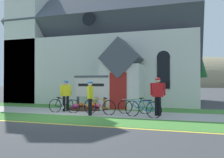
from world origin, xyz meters
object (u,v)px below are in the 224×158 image
at_px(cyclist_in_blue_jersey, 90,96).
at_px(roadside_conifer, 188,43).
at_px(bicycle_white, 143,109).
at_px(bicycle_silver, 100,107).
at_px(church_sign, 91,87).
at_px(bicycle_yellow, 64,105).
at_px(bicycle_blue, 135,106).
at_px(cyclist_in_orange_jersey, 158,93).
at_px(cyclist_in_white_jersey, 66,93).

distance_m(cyclist_in_blue_jersey, roadside_conifer, 10.71).
distance_m(bicycle_white, bicycle_silver, 2.20).
bearing_deg(cyclist_in_blue_jersey, church_sign, 112.05).
xyz_separation_m(bicycle_yellow, cyclist_in_blue_jersey, (1.69, -0.59, 0.56)).
distance_m(bicycle_blue, cyclist_in_orange_jersey, 1.40).
height_order(cyclist_in_blue_jersey, roadside_conifer, roadside_conifer).
relative_size(cyclist_in_blue_jersey, roadside_conifer, 0.22).
distance_m(cyclist_in_orange_jersey, cyclist_in_white_jersey, 4.88).
bearing_deg(bicycle_yellow, cyclist_in_white_jersey, 109.04).
bearing_deg(bicycle_silver, cyclist_in_blue_jersey, -112.72).
distance_m(bicycle_white, roadside_conifer, 10.00).
relative_size(bicycle_silver, roadside_conifer, 0.24).
xyz_separation_m(bicycle_silver, cyclist_in_blue_jersey, (-0.24, -0.58, 0.55)).
bearing_deg(bicycle_silver, bicycle_blue, 24.50).
distance_m(cyclist_in_white_jersey, roadside_conifer, 10.71).
xyz_separation_m(cyclist_in_blue_jersey, roadside_conifer, (4.23, 9.13, 3.66)).
xyz_separation_m(church_sign, bicycle_blue, (3.00, -1.55, -0.90)).
distance_m(bicycle_silver, roadside_conifer, 10.33).
height_order(bicycle_yellow, roadside_conifer, roadside_conifer).
xyz_separation_m(bicycle_white, bicycle_blue, (-0.57, 1.06, -0.01)).
relative_size(bicycle_white, bicycle_yellow, 1.01).
bearing_deg(bicycle_white, bicycle_yellow, 175.23).
xyz_separation_m(bicycle_blue, roadside_conifer, (2.39, 7.82, 4.22)).
height_order(church_sign, cyclist_in_orange_jersey, church_sign).
relative_size(cyclist_in_orange_jersey, roadside_conifer, 0.24).
bearing_deg(cyclist_in_orange_jersey, bicycle_blue, 159.90).
distance_m(bicycle_yellow, cyclist_in_blue_jersey, 1.88).
bearing_deg(cyclist_in_white_jersey, cyclist_in_blue_jersey, -30.86).
bearing_deg(bicycle_yellow, bicycle_blue, 11.49).
bearing_deg(cyclist_in_blue_jersey, cyclist_in_orange_jersey, 16.58).
height_order(bicycle_blue, cyclist_in_white_jersey, cyclist_in_white_jersey).
distance_m(cyclist_in_orange_jersey, cyclist_in_blue_jersey, 3.13).
bearing_deg(church_sign, bicycle_silver, -58.36).
bearing_deg(roadside_conifer, bicycle_yellow, -124.75).
height_order(bicycle_yellow, cyclist_in_orange_jersey, cyclist_in_orange_jersey).
relative_size(church_sign, bicycle_yellow, 1.26).
distance_m(church_sign, cyclist_in_white_jersey, 1.91).
distance_m(church_sign, roadside_conifer, 8.91).
bearing_deg(bicycle_yellow, bicycle_white, -4.77).
xyz_separation_m(bicycle_yellow, cyclist_in_white_jersey, (-0.18, 0.53, 0.59)).
bearing_deg(cyclist_in_orange_jersey, cyclist_in_blue_jersey, -163.42).
bearing_deg(roadside_conifer, bicycle_silver, -114.99).
xyz_separation_m(bicycle_blue, cyclist_in_blue_jersey, (-1.84, -1.31, 0.56)).
height_order(church_sign, cyclist_in_white_jersey, church_sign).
relative_size(bicycle_yellow, cyclist_in_orange_jersey, 0.97).
bearing_deg(bicycle_blue, church_sign, 152.69).
height_order(bicycle_blue, roadside_conifer, roadside_conifer).
bearing_deg(roadside_conifer, church_sign, -130.69).
height_order(bicycle_blue, bicycle_yellow, bicycle_yellow).
xyz_separation_m(church_sign, cyclist_in_orange_jersey, (4.15, -1.97, -0.21)).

